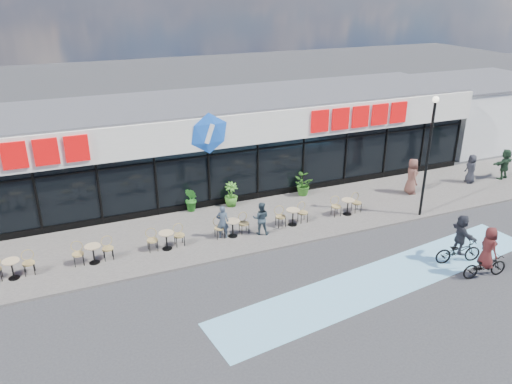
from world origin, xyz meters
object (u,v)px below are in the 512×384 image
cyclist_b (460,243)px  cyclist_a (486,259)px  potted_plant_right (302,185)px  pedestrian_c (505,164)px  potted_plant_left (191,200)px  pedestrian_a (471,169)px  pedestrian_b (412,176)px  potted_plant_mid (231,194)px  patron_right (261,218)px  patron_left (223,222)px  lamp_post (429,148)px

cyclist_b → cyclist_a: bearing=-83.3°
potted_plant_right → cyclist_b: size_ratio=0.54×
potted_plant_right → pedestrian_c: (11.26, -2.18, 0.30)m
potted_plant_left → cyclist_a: bearing=-48.5°
pedestrian_a → pedestrian_c: pedestrian_c is taller
pedestrian_c → pedestrian_b: bearing=-13.2°
pedestrian_c → cyclist_b: (-8.68, -5.89, -0.10)m
potted_plant_mid → potted_plant_right: (3.77, -0.12, -0.05)m
potted_plant_mid → cyclist_a: (6.49, -9.38, 0.07)m
pedestrian_b → pedestrian_c: size_ratio=1.10×
patron_right → cyclist_a: 8.81m
pedestrian_b → pedestrian_c: pedestrian_b is taller
potted_plant_mid → cyclist_a: cyclist_a is taller
patron_left → cyclist_a: 10.21m
lamp_post → patron_right: 8.05m
patron_left → patron_right: (1.62, -0.28, -0.00)m
potted_plant_mid → cyclist_b: size_ratio=0.58×
lamp_post → pedestrian_c: size_ratio=3.30×
pedestrian_b → potted_plant_left: bearing=95.1°
lamp_post → patron_left: (-9.18, 1.38, -2.53)m
lamp_post → pedestrian_c: 7.94m
potted_plant_right → patron_right: 4.75m
potted_plant_mid → cyclist_a: bearing=-55.3°
patron_right → pedestrian_b: pedestrian_b is taller
patron_right → patron_left: bearing=14.2°
potted_plant_right → pedestrian_a: pedestrian_a is taller
potted_plant_left → patron_left: size_ratio=0.81×
patron_left → patron_right: 1.64m
pedestrian_a → pedestrian_b: pedestrian_b is taller
potted_plant_left → pedestrian_c: (16.95, -2.41, 0.24)m
potted_plant_left → pedestrian_a: 14.98m
pedestrian_a → patron_left: bearing=-72.1°
potted_plant_left → patron_right: (2.10, -3.34, 0.13)m
pedestrian_b → cyclist_b: (-2.63, -6.14, -0.18)m
cyclist_b → potted_plant_left: bearing=134.9°
lamp_post → patron_left: bearing=171.5°
pedestrian_c → cyclist_a: bearing=28.8°
lamp_post → pedestrian_c: lamp_post is taller
potted_plant_left → pedestrian_a: size_ratio=0.76×
potted_plant_mid → cyclist_b: cyclist_b is taller
potted_plant_left → lamp_post: bearing=-24.7°
cyclist_a → pedestrian_b: bearing=71.2°
potted_plant_left → cyclist_a: 12.69m
potted_plant_left → pedestrian_c: 17.13m
patron_left → cyclist_b: 9.39m
lamp_post → cyclist_b: size_ratio=2.75×
patron_left → pedestrian_b: pedestrian_b is taller
cyclist_b → potted_plant_right: bearing=107.7°
potted_plant_left → potted_plant_mid: bearing=-3.6°
lamp_post → potted_plant_right: (-3.97, 4.20, -2.72)m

